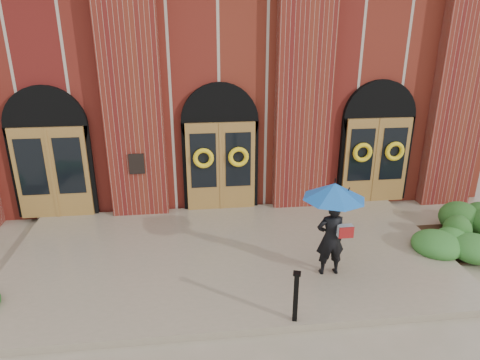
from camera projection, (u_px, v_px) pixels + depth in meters
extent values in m
plane|color=gray|center=(231.00, 262.00, 9.84)|extent=(90.00, 90.00, 0.00)
cube|color=gray|center=(230.00, 256.00, 9.95)|extent=(10.00, 5.30, 0.15)
cube|color=maroon|center=(208.00, 66.00, 16.88)|extent=(16.00, 12.00, 7.00)
cube|color=black|center=(137.00, 164.00, 11.30)|extent=(0.40, 0.05, 0.55)
cube|color=maroon|center=(132.00, 92.00, 10.89)|extent=(1.50, 0.45, 7.00)
cube|color=maroon|center=(304.00, 89.00, 11.39)|extent=(1.50, 0.45, 7.00)
cube|color=maroon|center=(461.00, 86.00, 11.90)|extent=(1.50, 0.45, 7.00)
cube|color=olive|center=(52.00, 173.00, 11.36)|extent=(1.90, 0.10, 2.50)
cylinder|color=black|center=(46.00, 126.00, 11.05)|extent=(2.10, 0.22, 2.10)
cube|color=olive|center=(221.00, 167.00, 11.87)|extent=(1.90, 0.10, 2.50)
cylinder|color=black|center=(220.00, 121.00, 11.56)|extent=(2.10, 0.22, 2.10)
cube|color=olive|center=(376.00, 161.00, 12.37)|extent=(1.90, 0.10, 2.50)
cylinder|color=black|center=(379.00, 117.00, 12.06)|extent=(2.10, 0.22, 2.10)
torus|color=yellow|center=(203.00, 158.00, 11.60)|extent=(0.57, 0.13, 0.57)
torus|color=yellow|center=(238.00, 157.00, 11.70)|extent=(0.57, 0.13, 0.57)
torus|color=yellow|center=(362.00, 152.00, 12.10)|extent=(0.57, 0.13, 0.57)
torus|color=yellow|center=(395.00, 151.00, 12.21)|extent=(0.57, 0.13, 0.57)
imported|color=black|center=(330.00, 238.00, 8.87)|extent=(0.61, 0.41, 1.66)
cone|color=#1555A8|center=(334.00, 191.00, 8.50)|extent=(1.30, 1.30, 0.33)
cylinder|color=black|center=(336.00, 212.00, 8.61)|extent=(0.02, 0.02, 0.56)
cube|color=#AEB1B3|center=(345.00, 231.00, 8.69)|extent=(0.31, 0.16, 0.24)
cube|color=maroon|center=(346.00, 233.00, 8.61)|extent=(0.31, 0.03, 0.24)
cube|color=black|center=(296.00, 298.00, 7.54)|extent=(0.11, 0.11, 0.96)
cube|color=black|center=(297.00, 274.00, 7.36)|extent=(0.17, 0.17, 0.04)
ellipsoid|color=#295E22|center=(441.00, 239.00, 10.32)|extent=(1.52, 1.31, 0.54)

